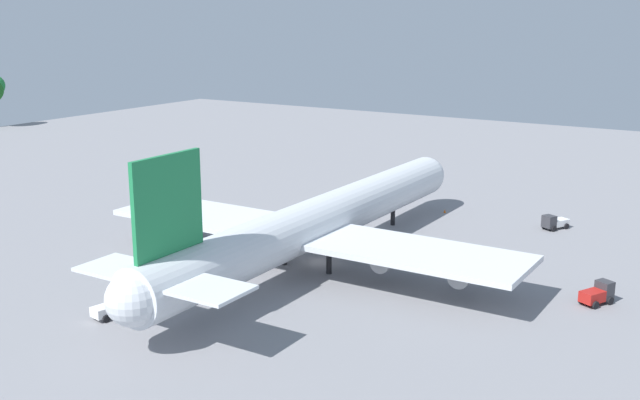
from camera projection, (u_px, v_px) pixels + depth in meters
ground_plane at (320, 262)px, 100.46m from camera, size 290.23×290.23×0.00m
cargo_airplane at (318, 222)px, 98.75m from camera, size 72.56×57.25×18.76m
baggage_tug at (114, 307)px, 82.25m from camera, size 4.78×2.91×1.93m
pushback_tractor at (598, 294)px, 85.66m from camera, size 4.38×3.52×2.51m
cargo_loader at (554, 222)px, 115.55m from camera, size 4.74×3.65×2.28m
safety_cone_nose at (445, 211)px, 125.28m from camera, size 0.40×0.40×0.58m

